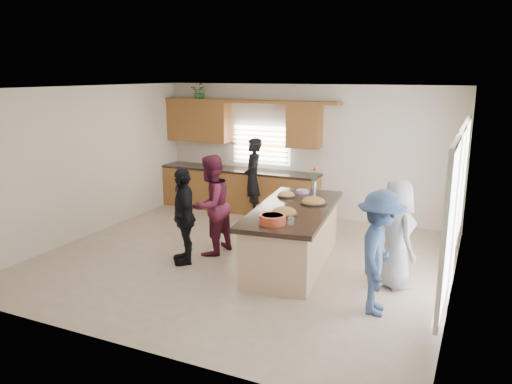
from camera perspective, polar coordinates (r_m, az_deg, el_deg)
The scene contains 18 objects.
floor at distance 8.39m, azimuth -1.54°, elevation -7.67°, with size 6.50×6.50×0.00m, color beige.
room_shell at distance 7.91m, azimuth -1.63°, elevation 5.28°, with size 6.52×6.02×2.81m.
back_cabinetry at distance 11.13m, azimuth -2.11°, elevation 2.50°, with size 4.08×0.66×2.46m.
right_wall_glazing at distance 7.09m, azimuth 21.91°, elevation -1.27°, with size 0.06×4.00×2.25m.
island at distance 8.06m, azimuth 4.26°, elevation -5.19°, with size 1.46×2.82×0.95m.
platter_front at distance 7.52m, azimuth 3.24°, elevation -2.37°, with size 0.41×0.41×0.17m.
platter_mid at distance 8.17m, azimuth 6.59°, elevation -1.15°, with size 0.43×0.43×0.17m.
platter_back at distance 8.60m, azimuth 3.47°, elevation -0.35°, with size 0.32×0.32×0.13m.
salad_bowl at distance 7.03m, azimuth 1.90°, elevation -3.08°, with size 0.38×0.38×0.13m.
clear_cup at distance 7.02m, azimuth 4.01°, elevation -3.29°, with size 0.09×0.09×0.11m, color white.
plate_stack at distance 8.89m, azimuth 5.34°, elevation 0.08°, with size 0.23×0.23×0.05m, color #CD98DE.
flower_vase at distance 9.03m, azimuth 6.65°, elevation 1.65°, with size 0.14×0.14×0.43m.
potted_plant at distance 11.49m, azimuth -6.43°, elevation 11.30°, with size 0.38×0.33×0.42m, color #31752F.
woman_left_back at distance 10.66m, azimuth -0.33°, elevation 1.66°, with size 0.62×0.40×1.69m, color black.
woman_left_mid at distance 8.44m, azimuth -5.17°, elevation -1.50°, with size 0.83×0.65×1.71m, color maroon.
woman_left_front at distance 8.11m, azimuth -8.25°, elevation -2.72°, with size 0.92×0.38×1.57m, color black.
woman_right_back at distance 6.53m, azimuth 13.96°, elevation -6.77°, with size 1.05×0.60×1.62m, color #384F7B.
woman_right_front at distance 7.40m, azimuth 15.73°, elevation -4.66°, with size 0.77×0.50×1.57m, color gray.
Camera 1 is at (3.49, -7.01, 3.02)m, focal length 35.00 mm.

